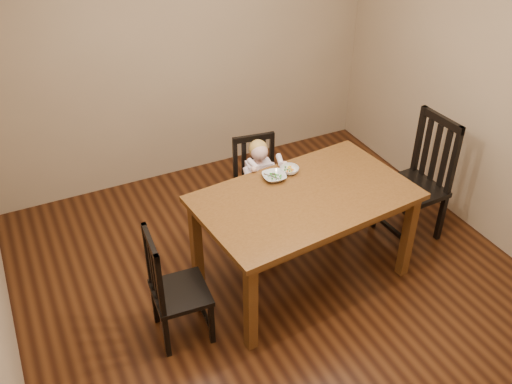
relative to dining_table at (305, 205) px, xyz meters
name	(u,v)px	position (x,y,z in m)	size (l,w,h in m)	color
room	(280,140)	(-0.23, 0.01, 0.63)	(4.01, 4.01, 2.71)	#42210E
dining_table	(305,205)	(0.00, 0.00, 0.00)	(1.73, 1.15, 0.82)	#4D2F12
chair_child	(258,188)	(-0.03, 0.76, -0.29)	(0.44, 0.43, 0.91)	black
chair_left	(173,289)	(-1.13, -0.14, -0.27)	(0.41, 0.43, 0.94)	black
chair_right	(418,181)	(1.21, 0.10, -0.18)	(0.49, 0.51, 1.14)	black
toddler	(259,179)	(-0.04, 0.71, -0.16)	(0.28, 0.35, 0.49)	silver
bowl_peas	(274,177)	(-0.11, 0.30, 0.12)	(0.18, 0.18, 0.05)	silver
bowl_veg	(289,170)	(0.05, 0.33, 0.12)	(0.15, 0.15, 0.05)	silver
fork	(271,177)	(-0.15, 0.28, 0.14)	(0.11, 0.08, 0.05)	silver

